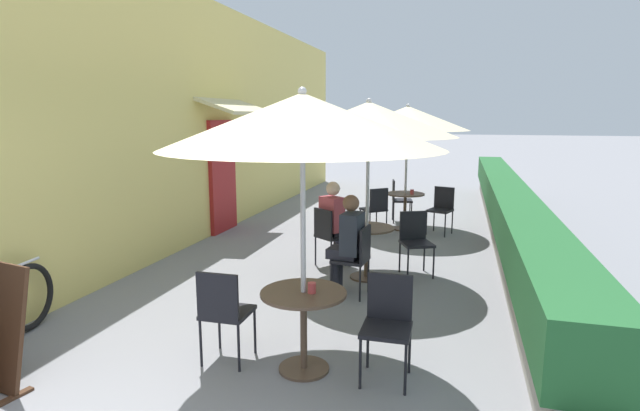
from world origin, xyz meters
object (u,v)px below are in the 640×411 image
object	(u,v)px
cafe_chair_mid_left	(329,232)
cafe_chair_far_right	(376,207)
coffee_cup_near	(312,288)
seated_patron_mid_left	(335,220)
coffee_cup_far	(412,192)
patio_table_near	(304,315)
cafe_chair_far_back	(442,206)
patio_umbrella_near	(302,122)
patio_table_mid	(367,242)
patio_table_far	(405,204)
seated_patron_mid_right	(348,240)
patio_umbrella_far	(408,118)
patio_umbrella_mid	(369,119)
cafe_chair_mid_right	(356,255)
cafe_chair_far_left	(399,197)
cafe_chair_near_right	(224,308)
cafe_chair_near_left	(388,319)
cafe_chair_mid_back	(415,238)

from	to	relation	value
cafe_chair_mid_left	cafe_chair_far_right	size ratio (longest dim) A/B	1.00
coffee_cup_near	seated_patron_mid_left	size ratio (longest dim) A/B	0.07
cafe_chair_mid_left	coffee_cup_far	distance (m)	2.85
patio_table_near	cafe_chair_far_back	world-z (taller)	cafe_chair_far_back
patio_umbrella_near	coffee_cup_near	xyz separation A→B (m)	(0.08, -0.01, -1.38)
patio_table_mid	cafe_chair_far_back	bearing A→B (deg)	73.58
patio_table_far	seated_patron_mid_right	bearing A→B (deg)	-94.25
patio_table_far	patio_umbrella_far	xyz separation A→B (m)	(0.00, -0.00, 1.63)
seated_patron_mid_left	patio_umbrella_mid	bearing A→B (deg)	-2.86
coffee_cup_near	cafe_chair_mid_left	bearing A→B (deg)	101.98
patio_umbrella_near	coffee_cup_far	xyz separation A→B (m)	(0.38, 5.65, -1.38)
patio_umbrella_far	coffee_cup_far	world-z (taller)	patio_umbrella_far
cafe_chair_far_back	patio_umbrella_near	bearing A→B (deg)	99.78
patio_table_near	patio_table_far	bearing A→B (deg)	87.58
patio_umbrella_mid	patio_umbrella_far	size ratio (longest dim) A/B	1.00
cafe_chair_mid_left	cafe_chair_far_right	xyz separation A→B (m)	(0.31, 2.25, 0.00)
seated_patron_mid_left	patio_table_near	bearing A→B (deg)	-45.18
cafe_chair_far_right	cafe_chair_far_back	xyz separation A→B (m)	(1.18, 0.36, 0.00)
patio_umbrella_mid	patio_table_far	xyz separation A→B (m)	(0.18, 3.12, -1.63)
coffee_cup_far	patio_table_near	bearing A→B (deg)	-93.80
cafe_chair_mid_right	patio_table_far	distance (m)	3.84
patio_table_near	patio_umbrella_mid	bearing A→B (deg)	88.59
cafe_chair_far_left	patio_table_near	bearing A→B (deg)	-11.01
patio_table_mid	patio_umbrella_mid	xyz separation A→B (m)	(-0.00, -0.00, 1.63)
cafe_chair_mid_right	patio_table_near	bearing A→B (deg)	-176.38
patio_umbrella_near	cafe_chair_far_back	world-z (taller)	patio_umbrella_near
patio_umbrella_mid	patio_table_near	bearing A→B (deg)	-91.41
coffee_cup_near	patio_table_mid	distance (m)	2.64
patio_umbrella_near	seated_patron_mid_left	bearing A→B (deg)	99.10
patio_umbrella_far	patio_table_near	bearing A→B (deg)	-92.42
cafe_chair_near_right	patio_umbrella_far	world-z (taller)	patio_umbrella_far
patio_umbrella_far	cafe_chair_far_right	size ratio (longest dim) A/B	2.76
patio_umbrella_far	coffee_cup_far	xyz separation A→B (m)	(0.13, -0.09, -1.38)
patio_umbrella_mid	patio_table_far	world-z (taller)	patio_umbrella_mid
cafe_chair_near_left	patio_umbrella_mid	size ratio (longest dim) A/B	0.36
patio_table_near	cafe_chair_far_left	xyz separation A→B (m)	(0.04, 6.42, 0.01)
coffee_cup_near	patio_table_mid	world-z (taller)	coffee_cup_near
coffee_cup_near	cafe_chair_near_right	bearing A→B (deg)	-174.56
patio_umbrella_near	cafe_chair_mid_right	world-z (taller)	patio_umbrella_near
cafe_chair_near_right	cafe_chair_far_right	bearing A→B (deg)	84.40
patio_table_mid	patio_umbrella_far	distance (m)	3.52
coffee_cup_far	coffee_cup_near	bearing A→B (deg)	-93.02
patio_table_near	coffee_cup_far	distance (m)	5.67
patio_umbrella_mid	cafe_chair_far_left	distance (m)	4.13
seated_patron_mid_right	patio_umbrella_far	world-z (taller)	patio_umbrella_far
cafe_chair_mid_right	seated_patron_mid_right	distance (m)	0.20
patio_table_near	seated_patron_mid_right	size ratio (longest dim) A/B	0.59
patio_umbrella_mid	seated_patron_mid_right	size ratio (longest dim) A/B	1.92
coffee_cup_near	cafe_chair_mid_back	distance (m)	3.05
patio_table_near	cafe_chair_far_right	xyz separation A→B (m)	(-0.24, 5.22, 0.01)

